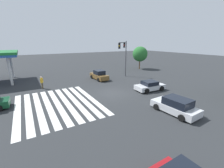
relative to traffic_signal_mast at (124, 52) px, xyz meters
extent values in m
plane|color=#2B2D30|center=(6.07, -6.07, -4.80)|extent=(144.78, 144.78, 0.00)
cube|color=silver|center=(6.07, -16.79, -4.80)|extent=(10.59, 0.60, 0.01)
cube|color=silver|center=(6.07, -15.84, -4.80)|extent=(10.59, 0.60, 0.01)
cube|color=silver|center=(6.07, -14.89, -4.80)|extent=(10.59, 0.60, 0.01)
cube|color=silver|center=(6.07, -13.94, -4.80)|extent=(10.59, 0.60, 0.01)
cube|color=silver|center=(6.07, -12.99, -4.80)|extent=(10.59, 0.60, 0.01)
cube|color=silver|center=(6.07, -12.04, -4.80)|extent=(10.59, 0.60, 0.01)
cube|color=silver|center=(6.07, -11.09, -4.80)|extent=(10.59, 0.60, 0.01)
cube|color=silver|center=(6.07, -10.14, -4.80)|extent=(10.59, 0.60, 0.01)
cube|color=silver|center=(6.07, -9.19, -4.80)|extent=(10.59, 0.60, 0.01)
cylinder|color=#47474C|center=(-1.36, 1.36, -1.46)|extent=(0.18, 0.18, 6.69)
cylinder|color=#47474C|center=(0.92, -0.92, 1.64)|extent=(4.65, 4.65, 0.12)
cube|color=black|center=(0.01, -0.01, 1.17)|extent=(0.40, 0.40, 0.84)
sphere|color=red|center=(0.12, -0.12, 1.17)|extent=(0.16, 0.16, 0.16)
cube|color=black|center=(2.97, -2.97, 1.17)|extent=(0.40, 0.40, 0.84)
sphere|color=gold|center=(3.09, -3.09, 1.17)|extent=(0.16, 0.16, 0.16)
cube|color=silver|center=(7.60, -0.82, -4.31)|extent=(2.21, 4.25, 0.61)
cube|color=black|center=(7.60, -0.88, -3.74)|extent=(1.85, 2.04, 0.53)
cylinder|color=black|center=(6.74, 0.53, -4.46)|extent=(0.27, 0.71, 0.69)
cylinder|color=black|center=(8.67, 0.38, -4.46)|extent=(0.27, 0.71, 0.69)
cylinder|color=black|center=(6.54, -2.01, -4.46)|extent=(0.27, 0.71, 0.69)
cylinder|color=black|center=(8.47, -2.17, -4.46)|extent=(0.27, 0.71, 0.69)
cube|color=brown|center=(-1.68, -4.21, -4.24)|extent=(4.40, 1.85, 0.78)
cube|color=black|center=(-1.58, -4.20, -3.49)|extent=(1.99, 1.59, 0.71)
cylinder|color=black|center=(-2.99, -5.12, -4.49)|extent=(0.63, 0.24, 0.62)
cylinder|color=black|center=(-3.05, -3.39, -4.49)|extent=(0.63, 0.24, 0.62)
cylinder|color=black|center=(-0.30, -5.02, -4.49)|extent=(0.63, 0.24, 0.62)
cylinder|color=black|center=(-0.37, -3.29, -4.49)|extent=(0.63, 0.24, 0.62)
cylinder|color=black|center=(3.28, -18.24, -4.47)|extent=(0.24, 0.67, 0.66)
cube|color=silver|center=(13.85, -3.67, -4.31)|extent=(4.50, 2.16, 0.66)
cube|color=black|center=(14.10, -3.65, -3.62)|extent=(2.47, 1.85, 0.71)
cylinder|color=black|center=(12.55, -4.72, -4.50)|extent=(0.62, 0.25, 0.61)
cylinder|color=black|center=(12.44, -2.77, -4.50)|extent=(0.62, 0.25, 0.61)
cylinder|color=black|center=(15.27, -4.57, -4.50)|extent=(0.62, 0.25, 0.61)
cylinder|color=black|center=(15.16, -2.61, -4.50)|extent=(0.62, 0.25, 0.61)
cylinder|color=silver|center=(-11.21, -17.60, -2.63)|extent=(0.36, 0.36, 4.35)
cylinder|color=silver|center=(-5.29, -17.60, -2.63)|extent=(0.36, 0.36, 4.35)
cylinder|color=brown|center=(-0.90, -13.68, -4.37)|extent=(0.14, 0.14, 0.87)
cylinder|color=brown|center=(-0.78, -13.78, -4.37)|extent=(0.14, 0.14, 0.87)
cube|color=gold|center=(-0.84, -13.73, -3.59)|extent=(0.41, 0.40, 0.69)
sphere|color=beige|center=(-0.84, -13.73, -3.12)|extent=(0.24, 0.24, 0.24)
cylinder|color=brown|center=(-6.30, 9.14, -3.74)|extent=(0.26, 0.26, 2.11)
sphere|color=#286B2D|center=(-6.30, 9.14, -1.15)|extent=(3.61, 3.61, 3.61)
camera|label=1|loc=(22.17, -15.54, 1.82)|focal=24.00mm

